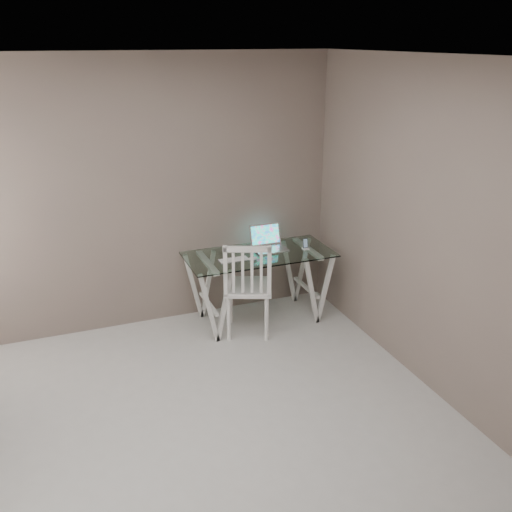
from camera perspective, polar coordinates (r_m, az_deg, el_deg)
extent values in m
plane|color=#B4B2AD|center=(4.35, -4.55, -19.26)|extent=(4.50, 4.50, 0.00)
cube|color=white|center=(3.32, -5.95, 19.05)|extent=(4.00, 4.50, 0.02)
cube|color=#716259|center=(5.71, -11.58, 5.81)|extent=(4.00, 0.02, 2.70)
cube|color=#716259|center=(4.55, 19.75, 1.07)|extent=(0.02, 4.50, 2.70)
cube|color=silver|center=(5.81, 0.31, 0.17)|extent=(1.50, 0.70, 0.01)
cube|color=silver|center=(5.79, -4.78, -4.03)|extent=(0.24, 0.62, 0.72)
cube|color=silver|center=(6.16, 5.07, -2.45)|extent=(0.24, 0.62, 0.72)
cube|color=silver|center=(5.66, -0.80, -3.12)|extent=(0.60, 0.60, 0.04)
cylinder|color=silver|center=(5.62, -2.74, -6.27)|extent=(0.04, 0.04, 0.47)
cylinder|color=silver|center=(5.61, 1.07, -6.29)|extent=(0.04, 0.04, 0.47)
cylinder|color=silver|center=(5.95, -2.54, -4.63)|extent=(0.04, 0.04, 0.47)
cylinder|color=silver|center=(5.94, 1.05, -4.65)|extent=(0.04, 0.04, 0.47)
cube|color=silver|center=(5.37, -0.87, -1.55)|extent=(0.44, 0.20, 0.51)
cube|color=silver|center=(5.91, 1.46, 0.67)|extent=(0.34, 0.24, 0.02)
cube|color=#19D899|center=(6.00, 0.92, 2.17)|extent=(0.34, 0.08, 0.22)
cube|color=silver|center=(5.64, -2.24, -0.40)|extent=(0.31, 0.13, 0.01)
ellipsoid|color=white|center=(5.64, -0.34, -0.26)|extent=(0.10, 0.06, 0.03)
cube|color=white|center=(5.95, 4.97, 0.74)|extent=(0.06, 0.06, 0.01)
cube|color=black|center=(5.94, 4.95, 1.29)|extent=(0.05, 0.03, 0.10)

